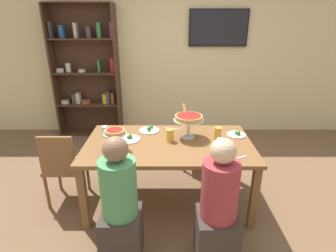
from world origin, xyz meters
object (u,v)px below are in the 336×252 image
(salad_plate_far_diner, at_px, (149,130))
(cutlery_fork_near, at_px, (172,129))
(bookshelf, at_px, (86,72))
(deep_dish_pizza_stand, at_px, (188,119))
(beer_glass_amber_tall, at_px, (217,134))
(diner_near_right, at_px, (218,211))
(chair_far_right, at_px, (191,134))
(cutlery_knife_near, at_px, (238,158))
(beer_glass_amber_short, at_px, (169,135))
(water_glass_clear_near, at_px, (220,144))
(personal_pizza_stand, at_px, (114,135))
(salad_plate_near_diner, at_px, (236,134))
(diner_near_left, at_px, (120,209))
(chair_head_west, at_px, (62,165))
(salad_plate_spare, at_px, (128,139))
(dining_table, at_px, (168,149))
(television, at_px, (218,28))
(water_glass_clear_far, at_px, (104,131))

(salad_plate_far_diner, distance_m, cutlery_fork_near, 0.28)
(bookshelf, height_order, cutlery_fork_near, bookshelf)
(deep_dish_pizza_stand, bearing_deg, beer_glass_amber_tall, -10.12)
(diner_near_right, height_order, beer_glass_amber_tall, diner_near_right)
(chair_far_right, relative_size, deep_dish_pizza_stand, 2.63)
(bookshelf, bearing_deg, cutlery_knife_near, -48.91)
(beer_glass_amber_short, bearing_deg, water_glass_clear_near, -20.84)
(personal_pizza_stand, height_order, cutlery_fork_near, personal_pizza_stand)
(bookshelf, bearing_deg, personal_pizza_stand, -68.49)
(bookshelf, bearing_deg, salad_plate_near_diner, -40.27)
(diner_near_left, distance_m, chair_head_west, 1.05)
(deep_dish_pizza_stand, xyz_separation_m, salad_plate_spare, (-0.65, -0.07, -0.20))
(dining_table, xyz_separation_m, deep_dish_pizza_stand, (0.22, 0.14, 0.30))
(dining_table, xyz_separation_m, beer_glass_amber_tall, (0.54, 0.08, 0.15))
(diner_near_right, bearing_deg, deep_dish_pizza_stand, 11.36)
(television, relative_size, water_glass_clear_far, 8.34)
(dining_table, xyz_separation_m, cutlery_fork_near, (0.05, 0.38, 0.08))
(television, height_order, diner_near_left, television)
(deep_dish_pizza_stand, height_order, water_glass_clear_far, deep_dish_pizza_stand)
(beer_glass_amber_tall, relative_size, beer_glass_amber_short, 1.01)
(salad_plate_near_diner, xyz_separation_m, cutlery_fork_near, (-0.72, 0.20, -0.01))
(beer_glass_amber_tall, bearing_deg, cutlery_fork_near, 148.11)
(deep_dish_pizza_stand, height_order, personal_pizza_stand, deep_dish_pizza_stand)
(personal_pizza_stand, xyz_separation_m, salad_plate_far_diner, (0.30, 0.50, -0.16))
(television, distance_m, chair_far_right, 1.93)
(diner_near_right, bearing_deg, salad_plate_spare, 43.88)
(salad_plate_far_diner, distance_m, water_glass_clear_near, 0.88)
(chair_head_west, xyz_separation_m, deep_dish_pizza_stand, (1.37, 0.17, 0.47))
(diner_near_left, bearing_deg, salad_plate_spare, 1.84)
(bookshelf, relative_size, water_glass_clear_far, 19.04)
(chair_far_right, bearing_deg, water_glass_clear_far, -58.11)
(dining_table, height_order, chair_far_right, chair_far_right)
(beer_glass_amber_short, bearing_deg, salad_plate_spare, 175.41)
(water_glass_clear_near, bearing_deg, water_glass_clear_far, 164.90)
(dining_table, bearing_deg, beer_glass_amber_short, 65.65)
(diner_near_right, xyz_separation_m, salad_plate_far_diner, (-0.63, 1.12, 0.26))
(salad_plate_far_diner, bearing_deg, beer_glass_amber_short, -49.51)
(deep_dish_pizza_stand, bearing_deg, water_glass_clear_far, 177.64)
(chair_head_west, height_order, salad_plate_near_diner, chair_head_west)
(television, relative_size, salad_plate_spare, 3.88)
(chair_far_right, distance_m, salad_plate_spare, 1.09)
(dining_table, bearing_deg, diner_near_left, -117.67)
(salad_plate_near_diner, height_order, beer_glass_amber_tall, beer_glass_amber_tall)
(television, xyz_separation_m, salad_plate_spare, (-1.26, -2.04, -1.07))
(television, distance_m, diner_near_right, 3.23)
(personal_pizza_stand, height_order, water_glass_clear_far, personal_pizza_stand)
(diner_near_left, xyz_separation_m, water_glass_clear_far, (-0.31, 0.95, 0.31))
(television, bearing_deg, personal_pizza_stand, -120.46)
(salad_plate_spare, height_order, beer_glass_amber_short, beer_glass_amber_short)
(chair_head_west, height_order, salad_plate_far_diner, chair_head_west)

